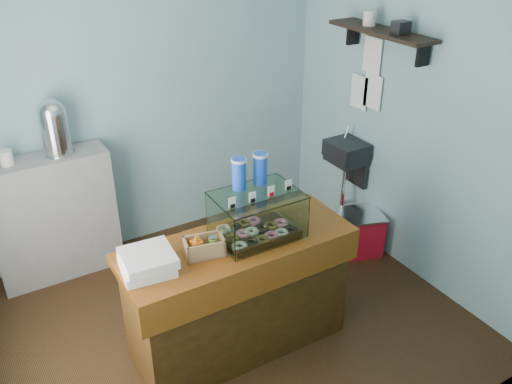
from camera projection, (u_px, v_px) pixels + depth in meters
ground at (224, 323)px, 4.22m from camera, size 3.50×3.50×0.00m
room_shell at (219, 115)px, 3.42m from camera, size 3.54×3.04×2.82m
counter at (239, 294)px, 3.81m from camera, size 1.60×0.60×0.90m
back_shelf at (54, 217)px, 4.55m from camera, size 1.00×0.32×1.10m
display_case at (255, 212)px, 3.62m from camera, size 0.57×0.42×0.53m
condiment_crate at (204, 247)px, 3.44m from camera, size 0.28×0.20×0.16m
pastry_boxes at (147, 262)px, 3.29m from camera, size 0.35×0.35×0.12m
coffee_urn at (54, 126)px, 4.24m from camera, size 0.25×0.25×0.46m
red_cooler at (356, 233)px, 4.98m from camera, size 0.54×0.48×0.40m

